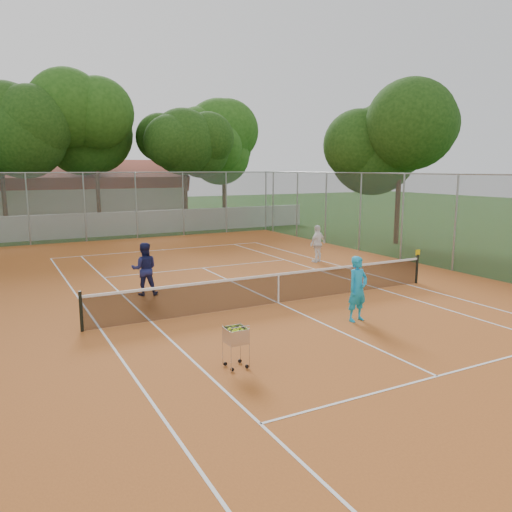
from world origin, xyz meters
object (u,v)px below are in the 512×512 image
clubhouse (72,194)px  player_far_left (144,269)px  player_near (358,289)px  tennis_net (278,288)px  ball_hopper (236,346)px  player_far_right (318,244)px

clubhouse → player_far_left: size_ratio=9.24×
player_near → tennis_net: bearing=103.0°
tennis_net → player_far_left: 4.58m
ball_hopper → player_far_left: bearing=102.2°
tennis_net → player_far_right: 7.36m
ball_hopper → player_far_right: bearing=59.6°
player_far_left → ball_hopper: (-0.01, -7.07, -0.41)m
tennis_net → clubhouse: 29.12m
player_far_left → player_far_right: 8.86m
player_near → ball_hopper: bearing=-170.0°
player_near → player_far_left: player_near is taller
tennis_net → player_near: (1.00, -2.61, 0.42)m
player_far_left → clubhouse: bearing=-77.0°
clubhouse → player_far_left: 26.05m
player_near → clubhouse: bearing=87.5°
tennis_net → player_far_left: size_ratio=6.69×
player_far_right → ball_hopper: size_ratio=1.76×
tennis_net → ball_hopper: 5.30m
player_far_right → ball_hopper: 12.66m
clubhouse → player_near: bearing=-84.6°
tennis_net → player_far_right: (5.15, 5.25, 0.36)m
player_near → ball_hopper: (-4.43, -1.43, -0.43)m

